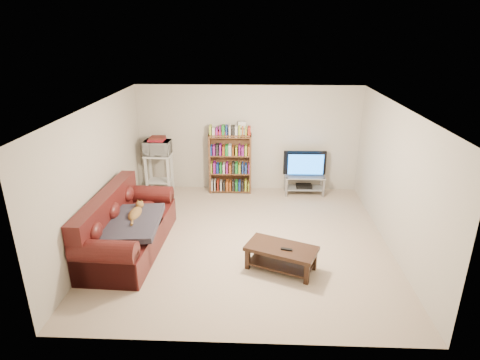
{
  "coord_description": "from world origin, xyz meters",
  "views": [
    {
      "loc": [
        0.18,
        -6.32,
        3.58
      ],
      "look_at": [
        -0.1,
        0.4,
        1.0
      ],
      "focal_mm": 30.0,
      "sensor_mm": 36.0,
      "label": 1
    }
  ],
  "objects_px": {
    "coffee_table": "(281,254)",
    "bookshelf": "(230,163)",
    "sofa": "(125,230)",
    "tv_stand": "(304,181)"
  },
  "relations": [
    {
      "from": "sofa",
      "to": "tv_stand",
      "type": "xyz_separation_m",
      "value": [
        3.31,
        2.55,
        -0.04
      ]
    },
    {
      "from": "sofa",
      "to": "coffee_table",
      "type": "height_order",
      "value": "sofa"
    },
    {
      "from": "coffee_table",
      "to": "bookshelf",
      "type": "distance_m",
      "value": 3.32
    },
    {
      "from": "coffee_table",
      "to": "bookshelf",
      "type": "relative_size",
      "value": 0.88
    },
    {
      "from": "coffee_table",
      "to": "tv_stand",
      "type": "height_order",
      "value": "tv_stand"
    },
    {
      "from": "sofa",
      "to": "bookshelf",
      "type": "height_order",
      "value": "bookshelf"
    },
    {
      "from": "sofa",
      "to": "coffee_table",
      "type": "xyz_separation_m",
      "value": [
        2.63,
        -0.52,
        -0.07
      ]
    },
    {
      "from": "sofa",
      "to": "tv_stand",
      "type": "height_order",
      "value": "sofa"
    },
    {
      "from": "coffee_table",
      "to": "tv_stand",
      "type": "bearing_deg",
      "value": 100.16
    },
    {
      "from": "coffee_table",
      "to": "tv_stand",
      "type": "distance_m",
      "value": 3.14
    }
  ]
}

